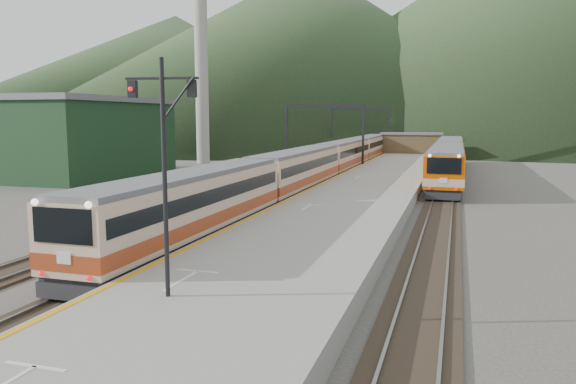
% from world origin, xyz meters
% --- Properties ---
extents(track_main, '(2.60, 200.00, 0.23)m').
position_xyz_m(track_main, '(0.00, 40.00, 0.07)').
color(track_main, black).
rests_on(track_main, ground).
extents(track_far, '(2.60, 200.00, 0.23)m').
position_xyz_m(track_far, '(-5.00, 40.00, 0.07)').
color(track_far, black).
rests_on(track_far, ground).
extents(track_second, '(2.60, 200.00, 0.23)m').
position_xyz_m(track_second, '(11.50, 40.00, 0.07)').
color(track_second, black).
rests_on(track_second, ground).
extents(platform, '(8.00, 100.00, 1.00)m').
position_xyz_m(platform, '(5.60, 38.00, 0.50)').
color(platform, gray).
rests_on(platform, ground).
extents(gantry_near, '(9.55, 0.25, 8.00)m').
position_xyz_m(gantry_near, '(-2.85, 55.00, 5.59)').
color(gantry_near, black).
rests_on(gantry_near, ground).
extents(gantry_far, '(9.55, 0.25, 8.00)m').
position_xyz_m(gantry_far, '(-2.85, 80.00, 5.59)').
color(gantry_far, black).
rests_on(gantry_far, ground).
extents(warehouse, '(14.50, 20.50, 8.60)m').
position_xyz_m(warehouse, '(-28.00, 42.00, 4.32)').
color(warehouse, black).
rests_on(warehouse, ground).
extents(smokestack, '(1.80, 1.80, 30.00)m').
position_xyz_m(smokestack, '(-22.00, 62.00, 15.00)').
color(smokestack, '#9E998E').
rests_on(smokestack, ground).
extents(station_shed, '(9.40, 4.40, 3.10)m').
position_xyz_m(station_shed, '(5.60, 78.00, 2.57)').
color(station_shed, brown).
rests_on(station_shed, platform).
extents(hill_a, '(180.00, 180.00, 60.00)m').
position_xyz_m(hill_a, '(-40.00, 190.00, 30.00)').
color(hill_a, '#2B4020').
rests_on(hill_a, ground).
extents(hill_b, '(220.00, 220.00, 75.00)m').
position_xyz_m(hill_b, '(30.00, 230.00, 37.50)').
color(hill_b, '#2B4020').
rests_on(hill_b, ground).
extents(hill_d, '(200.00, 200.00, 55.00)m').
position_xyz_m(hill_d, '(-120.00, 240.00, 27.50)').
color(hill_d, '#2B4020').
rests_on(hill_d, ground).
extents(main_train, '(2.79, 76.42, 3.40)m').
position_xyz_m(main_train, '(0.00, 43.21, 1.93)').
color(main_train, '#CAA88A').
rests_on(main_train, track_main).
extents(second_train, '(3.03, 41.25, 3.70)m').
position_xyz_m(second_train, '(11.50, 53.46, 2.08)').
color(second_train, '#C44B00').
rests_on(second_train, track_second).
extents(signal_mast, '(2.19, 0.47, 7.11)m').
position_xyz_m(signal_mast, '(4.18, 4.39, 5.33)').
color(signal_mast, black).
rests_on(signal_mast, platform).
extents(short_signal_a, '(0.25, 0.21, 2.27)m').
position_xyz_m(short_signal_a, '(-2.46, 8.59, 1.46)').
color(short_signal_a, black).
rests_on(short_signal_a, ground).
extents(short_signal_b, '(0.26, 0.22, 2.27)m').
position_xyz_m(short_signal_b, '(-2.77, 24.61, 1.46)').
color(short_signal_b, black).
rests_on(short_signal_b, ground).
extents(short_signal_c, '(0.24, 0.19, 2.27)m').
position_xyz_m(short_signal_c, '(-6.45, 22.59, 1.46)').
color(short_signal_c, black).
rests_on(short_signal_c, ground).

